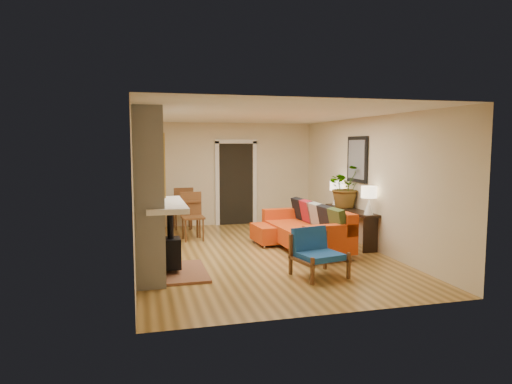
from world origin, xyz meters
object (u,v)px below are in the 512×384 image
console_table (351,216)px  lamp_far (337,190)px  sofa (309,229)px  houseplant (346,186)px  ottoman (274,233)px  dining_table (184,205)px  blue_chair (316,250)px  lamp_near (369,197)px

console_table → lamp_far: (0.00, 0.71, 0.49)m
sofa → lamp_far: size_ratio=4.43×
sofa → houseplant: 1.34m
ottoman → dining_table: size_ratio=0.45×
ottoman → lamp_far: size_ratio=1.58×
console_table → dining_table: bearing=150.2°
blue_chair → dining_table: bearing=113.8°
sofa → lamp_far: lamp_far is taller
sofa → houseplant: bearing=24.9°
sofa → ottoman: sofa is taller
blue_chair → lamp_near: size_ratio=1.57×
dining_table → lamp_far: (3.26, -1.15, 0.39)m
blue_chair → lamp_near: bearing=37.9°
sofa → lamp_near: (1.00, -0.51, 0.66)m
blue_chair → lamp_far: lamp_far is taller
lamp_near → houseplant: size_ratio=0.60×
houseplant → lamp_far: bearing=88.8°
dining_table → console_table: size_ratio=1.04×
lamp_near → dining_table: bearing=141.3°
ottoman → houseplant: houseplant is taller
ottoman → dining_table: (-1.71, 1.50, 0.44)m
blue_chair → houseplant: size_ratio=0.94×
dining_table → console_table: 3.76m
console_table → lamp_far: size_ratio=3.43×
ottoman → houseplant: size_ratio=0.95×
console_table → lamp_far: bearing=90.0°
dining_table → lamp_far: 3.48m
ottoman → lamp_far: lamp_far is taller
ottoman → houseplant: 1.82m
lamp_near → lamp_far: (0.00, 1.46, 0.00)m
console_table → lamp_near: (0.00, -0.75, 0.49)m
blue_chair → lamp_near: 2.10m
ottoman → blue_chair: 2.35m
lamp_near → houseplant: 0.98m
console_table → blue_chair: bearing=-128.5°
lamp_near → lamp_far: 1.46m
lamp_near → houseplant: houseplant is taller
sofa → lamp_far: bearing=43.4°
ottoman → console_table: size_ratio=0.46×
sofa → dining_table: 3.10m
lamp_far → houseplant: (-0.01, -0.49, 0.11)m
ottoman → lamp_near: size_ratio=1.58×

